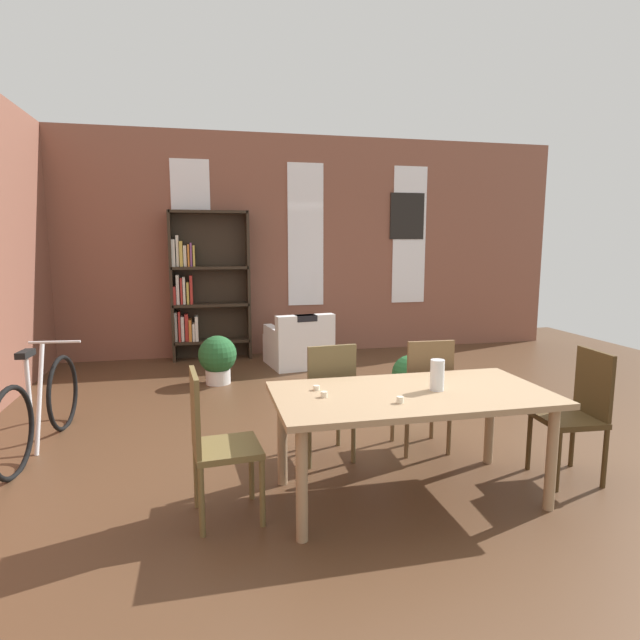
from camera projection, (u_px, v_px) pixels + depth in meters
name	position (u px, v px, depth m)	size (l,w,h in m)	color
ground_plane	(400.00, 450.00, 4.33)	(10.45, 10.45, 0.00)	#513522
back_wall_brick	(305.00, 246.00, 8.01)	(8.22, 0.12, 3.29)	brown
window_pane_0	(192.00, 235.00, 7.55)	(0.55, 0.02, 2.14)	white
window_pane_1	(306.00, 235.00, 7.92)	(0.55, 0.02, 2.14)	white
window_pane_2	(409.00, 235.00, 8.29)	(0.55, 0.02, 2.14)	white
dining_table	(411.00, 404.00, 3.46)	(1.83, 0.94, 0.73)	#9F805D
vase_on_table	(437.00, 375.00, 3.47)	(0.09, 0.09, 0.21)	silver
tealight_candle_0	(324.00, 394.00, 3.33)	(0.04, 0.04, 0.04)	silver
tealight_candle_1	(316.00, 388.00, 3.49)	(0.04, 0.04, 0.03)	silver
tealight_candle_2	(400.00, 400.00, 3.21)	(0.04, 0.04, 0.04)	silver
dining_chair_head_left	(215.00, 440.00, 3.19)	(0.43, 0.43, 0.95)	brown
dining_chair_head_right	(578.00, 410.00, 3.76)	(0.42, 0.42, 0.95)	#402E16
dining_chair_far_right	(424.00, 391.00, 4.24)	(0.42, 0.42, 0.95)	brown
dining_chair_far_left	(327.00, 398.00, 4.06)	(0.43, 0.43, 0.95)	brown
bookshelf_tall	(203.00, 287.00, 7.53)	(1.13, 0.29, 2.15)	#2D2319
armchair_white	(299.00, 346.00, 7.24)	(0.91, 0.91, 0.75)	white
bicycle_second	(40.00, 408.00, 4.31)	(0.44, 1.71, 0.90)	black
potted_plant_by_shelf	(218.00, 358.00, 6.31)	(0.46, 0.46, 0.59)	silver
potted_plant_corner	(410.00, 378.00, 5.38)	(0.39, 0.39, 0.56)	silver
framed_picture	(407.00, 216.00, 8.23)	(0.56, 0.03, 0.72)	black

